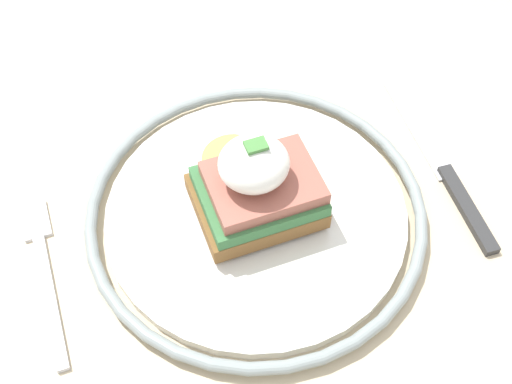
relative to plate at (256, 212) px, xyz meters
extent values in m
cube|color=#C6B28E|center=(-0.02, 0.01, -0.02)|extent=(1.16, 0.92, 0.03)
cylinder|color=#C6B28E|center=(0.50, 0.41, -0.39)|extent=(0.06, 0.06, 0.71)
cylinder|color=silver|center=(0.00, 0.00, 0.00)|extent=(0.25, 0.25, 0.01)
torus|color=gray|center=(0.00, 0.00, 0.00)|extent=(0.28, 0.28, 0.01)
cube|color=brown|center=(0.00, 0.00, 0.02)|extent=(0.10, 0.08, 0.02)
cube|color=#38703D|center=(0.00, 0.00, 0.03)|extent=(0.09, 0.08, 0.01)
cube|color=#9E5647|center=(0.00, 0.00, 0.04)|extent=(0.08, 0.06, 0.01)
ellipsoid|color=white|center=(0.00, 0.00, 0.06)|extent=(0.05, 0.05, 0.04)
cylinder|color=#E5C656|center=(0.00, 0.05, 0.01)|extent=(0.05, 0.05, 0.00)
cube|color=#47843D|center=(0.00, 0.00, 0.08)|extent=(0.02, 0.01, 0.00)
cube|color=silver|center=(-0.17, -0.02, -0.01)|extent=(0.01, 0.12, 0.00)
cube|color=silver|center=(-0.17, 0.06, -0.01)|extent=(0.02, 0.04, 0.00)
cube|color=#2D2D2D|center=(0.17, -0.06, 0.00)|extent=(0.02, 0.09, 0.01)
cube|color=silver|center=(0.17, 0.04, -0.01)|extent=(0.03, 0.12, 0.00)
camera|label=1|loc=(-0.10, -0.28, 0.43)|focal=45.00mm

